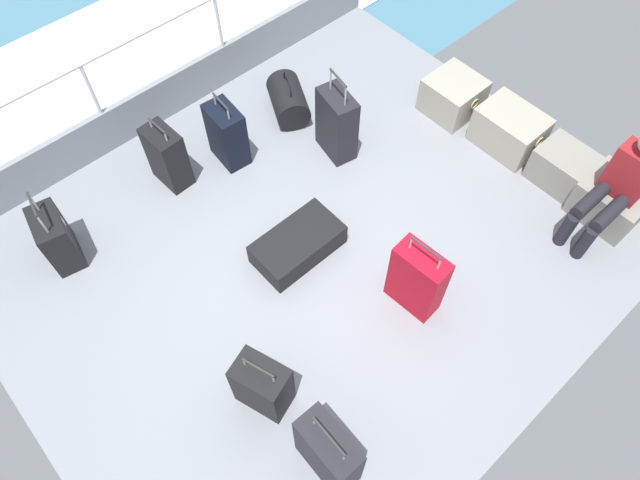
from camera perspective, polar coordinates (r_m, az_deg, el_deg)
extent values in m
cube|color=gray|center=(5.04, -0.44, -0.65)|extent=(4.40, 5.20, 0.06)
cube|color=gray|center=(6.06, -14.70, 13.75)|extent=(0.06, 5.20, 0.45)
cylinder|color=silver|center=(5.71, -21.08, 12.08)|extent=(0.04, 0.04, 1.00)
cylinder|color=silver|center=(6.12, -9.73, 18.87)|extent=(0.04, 0.04, 1.00)
cylinder|color=silver|center=(5.57, -16.52, 19.45)|extent=(0.04, 4.16, 0.04)
cube|color=white|center=(7.45, -20.00, 15.84)|extent=(2.40, 7.28, 0.01)
cube|color=#9E9989|center=(6.07, 13.07, 13.80)|extent=(0.50, 0.50, 0.38)
torus|color=tan|center=(6.12, 11.33, 15.64)|extent=(0.02, 0.12, 0.12)
torus|color=tan|center=(5.92, 15.12, 12.92)|extent=(0.02, 0.12, 0.12)
cube|color=#9E9989|center=(5.87, 18.29, 10.37)|extent=(0.61, 0.45, 0.40)
torus|color=tan|center=(5.91, 16.10, 12.68)|extent=(0.02, 0.12, 0.12)
torus|color=tan|center=(5.73, 20.94, 9.03)|extent=(0.02, 0.12, 0.12)
cube|color=gray|center=(5.74, 23.42, 6.34)|extent=(0.62, 0.41, 0.35)
torus|color=tan|center=(5.75, 21.19, 8.71)|extent=(0.02, 0.12, 0.12)
torus|color=tan|center=(5.65, 26.16, 4.80)|extent=(0.02, 0.12, 0.12)
cube|color=gray|center=(5.67, 27.00, 3.51)|extent=(0.55, 0.50, 0.37)
torus|color=tan|center=(5.65, 25.02, 5.75)|extent=(0.02, 0.12, 0.12)
cube|color=maroon|center=(5.34, 28.49, 5.88)|extent=(0.34, 0.20, 0.48)
cylinder|color=black|center=(5.26, 26.80, 2.33)|extent=(0.12, 0.40, 0.12)
cylinder|color=black|center=(5.30, 24.79, -0.23)|extent=(0.11, 0.11, 0.37)
cylinder|color=black|center=(5.28, 25.28, 3.55)|extent=(0.12, 0.40, 0.12)
cylinder|color=black|center=(5.32, 23.28, 0.99)|extent=(0.11, 0.11, 0.37)
cube|color=black|center=(5.46, -9.22, 10.28)|extent=(0.40, 0.27, 0.61)
cylinder|color=#A5A8AD|center=(5.28, -10.44, 13.63)|extent=(0.02, 0.02, 0.12)
cylinder|color=#A5A8AD|center=(5.13, -9.10, 12.28)|extent=(0.02, 0.02, 0.12)
cylinder|color=#2D2D2D|center=(5.16, -9.87, 13.43)|extent=(0.25, 0.04, 0.02)
cube|color=silver|center=(5.43, -8.23, 11.55)|extent=(0.05, 0.01, 0.08)
cube|color=#B70C1E|center=(4.52, 9.61, -3.91)|extent=(0.44, 0.24, 0.67)
cylinder|color=#A5A8AD|center=(4.21, 9.03, -0.25)|extent=(0.02, 0.02, 0.13)
cylinder|color=#A5A8AD|center=(4.15, 11.77, -2.31)|extent=(0.02, 0.02, 0.13)
cylinder|color=#2D2D2D|center=(4.12, 10.53, -0.80)|extent=(0.28, 0.04, 0.02)
cube|color=green|center=(4.54, 10.54, -2.75)|extent=(0.05, 0.01, 0.08)
cube|color=black|center=(4.22, -5.72, -14.18)|extent=(0.44, 0.36, 0.54)
cylinder|color=#A5A8AD|center=(3.95, -7.55, -11.92)|extent=(0.02, 0.02, 0.09)
cylinder|color=#A5A8AD|center=(3.89, -4.66, -13.56)|extent=(0.02, 0.02, 0.09)
cylinder|color=#2D2D2D|center=(3.88, -6.18, -12.51)|extent=(0.24, 0.10, 0.02)
cube|color=green|center=(4.18, -4.83, -12.42)|extent=(0.05, 0.02, 0.08)
cube|color=black|center=(5.39, -14.94, 7.98)|extent=(0.37, 0.25, 0.61)
cylinder|color=#A5A8AD|center=(5.21, -16.51, 11.09)|extent=(0.02, 0.02, 0.09)
cylinder|color=#A5A8AD|center=(5.07, -15.08, 9.90)|extent=(0.02, 0.02, 0.09)
cylinder|color=#2D2D2D|center=(5.10, -15.93, 10.86)|extent=(0.24, 0.03, 0.02)
cube|color=green|center=(5.27, -14.41, 10.21)|extent=(0.05, 0.01, 0.08)
cube|color=black|center=(4.02, 0.81, -20.36)|extent=(0.46, 0.23, 0.65)
cylinder|color=#A5A8AD|center=(3.68, -0.57, -17.55)|extent=(0.02, 0.02, 0.10)
cylinder|color=#A5A8AD|center=(3.63, 2.39, -20.72)|extent=(0.02, 0.02, 0.10)
cylinder|color=#2D2D2D|center=(3.61, 0.90, -18.95)|extent=(0.29, 0.03, 0.02)
cube|color=silver|center=(3.95, 2.16, -19.03)|extent=(0.05, 0.01, 0.08)
cube|color=black|center=(5.43, 1.67, 11.43)|extent=(0.44, 0.30, 0.69)
cylinder|color=#A5A8AD|center=(5.19, 1.07, 15.71)|extent=(0.02, 0.02, 0.21)
cylinder|color=#A5A8AD|center=(5.04, 2.54, 14.11)|extent=(0.02, 0.02, 0.21)
cylinder|color=#2D2D2D|center=(5.04, 1.83, 15.80)|extent=(0.26, 0.07, 0.02)
cube|color=silver|center=(5.38, 2.81, 12.86)|extent=(0.05, 0.02, 0.08)
cube|color=black|center=(5.22, -24.72, 0.13)|extent=(0.45, 0.31, 0.53)
cylinder|color=#A5A8AD|center=(5.02, -26.61, 3.43)|extent=(0.02, 0.02, 0.22)
cylinder|color=#A5A8AD|center=(4.86, -25.87, 1.44)|extent=(0.02, 0.02, 0.22)
cylinder|color=#2D2D2D|center=(4.86, -26.72, 3.17)|extent=(0.27, 0.07, 0.02)
cube|color=white|center=(5.08, -24.17, 1.73)|extent=(0.05, 0.02, 0.08)
cube|color=black|center=(4.89, -2.21, -0.44)|extent=(0.42, 0.77, 0.23)
cube|color=white|center=(5.01, 1.12, 2.19)|extent=(0.05, 0.01, 0.08)
cylinder|color=black|center=(5.91, -3.17, 13.72)|extent=(0.63, 0.54, 0.34)
torus|color=black|center=(5.79, -3.25, 14.99)|extent=(0.26, 0.14, 0.29)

